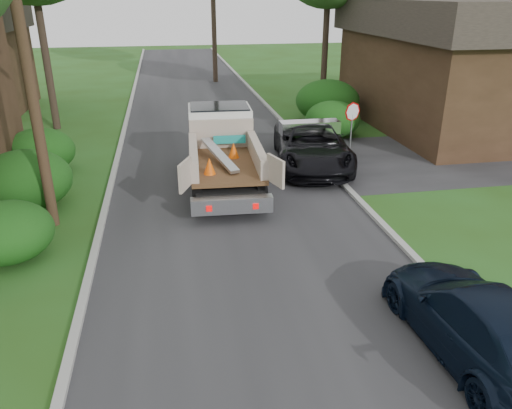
{
  "coord_description": "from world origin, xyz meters",
  "views": [
    {
      "loc": [
        -1.99,
        -9.35,
        6.38
      ],
      "look_at": [
        0.2,
        2.63,
        1.2
      ],
      "focal_mm": 35.0,
      "sensor_mm": 36.0,
      "label": 1
    }
  ],
  "objects": [
    {
      "name": "hedge_left_a",
      "position": [
        -6.2,
        3.0,
        0.77
      ],
      "size": [
        2.34,
        2.34,
        1.53
      ],
      "primitive_type": "ellipsoid",
      "color": "#153B0D",
      "rests_on": "ground"
    },
    {
      "name": "black_pickup",
      "position": [
        3.6,
        8.96,
        0.84
      ],
      "size": [
        3.75,
        6.4,
        1.67
      ],
      "primitive_type": "imported",
      "rotation": [
        0.0,
        0.0,
        -0.17
      ],
      "color": "black",
      "rests_on": "ground"
    },
    {
      "name": "side_street",
      "position": [
        12.0,
        9.0,
        0.01
      ],
      "size": [
        16.0,
        7.0,
        0.02
      ],
      "primitive_type": "cube",
      "color": "#28282B",
      "rests_on": "ground"
    },
    {
      "name": "road",
      "position": [
        0.0,
        10.0,
        0.0
      ],
      "size": [
        8.0,
        90.0,
        0.02
      ],
      "primitive_type": "cube",
      "color": "#28282B",
      "rests_on": "ground"
    },
    {
      "name": "hedge_left_c",
      "position": [
        -6.8,
        10.0,
        0.85
      ],
      "size": [
        2.6,
        2.6,
        1.7
      ],
      "primitive_type": "ellipsoid",
      "color": "#153B0D",
      "rests_on": "ground"
    },
    {
      "name": "house_right",
      "position": [
        13.0,
        14.0,
        3.16
      ],
      "size": [
        9.72,
        12.96,
        6.2
      ],
      "rotation": [
        0.0,
        0.0,
        1.57
      ],
      "color": "#362416",
      "rests_on": "ground"
    },
    {
      "name": "ground",
      "position": [
        0.0,
        0.0,
        0.0
      ],
      "size": [
        120.0,
        120.0,
        0.0
      ],
      "primitive_type": "plane",
      "color": "#284A15",
      "rests_on": "ground"
    },
    {
      "name": "hedge_right_b",
      "position": [
        6.5,
        16.0,
        1.1
      ],
      "size": [
        3.38,
        3.38,
        2.21
      ],
      "primitive_type": "ellipsoid",
      "color": "#153B0D",
      "rests_on": "ground"
    },
    {
      "name": "hedge_right_a",
      "position": [
        5.8,
        13.0,
        0.85
      ],
      "size": [
        2.6,
        2.6,
        1.7
      ],
      "primitive_type": "ellipsoid",
      "color": "#153B0D",
      "rests_on": "ground"
    },
    {
      "name": "curb_left",
      "position": [
        -4.1,
        10.0,
        0.06
      ],
      "size": [
        0.2,
        90.0,
        0.12
      ],
      "primitive_type": "cube",
      "color": "#9E9E99",
      "rests_on": "ground"
    },
    {
      "name": "stop_sign",
      "position": [
        5.2,
        9.0,
        1.78
      ],
      "size": [
        0.71,
        0.32,
        2.48
      ],
      "color": "slate",
      "rests_on": "ground"
    },
    {
      "name": "curb_right",
      "position": [
        4.1,
        10.0,
        0.06
      ],
      "size": [
        0.2,
        90.0,
        0.12
      ],
      "primitive_type": "cube",
      "color": "#9E9E99",
      "rests_on": "ground"
    },
    {
      "name": "utility_pole",
      "position": [
        -5.48,
        4.98,
        5.17
      ],
      "size": [
        2.42,
        1.25,
        10.0
      ],
      "color": "#382619",
      "rests_on": "ground"
    },
    {
      "name": "hedge_left_b",
      "position": [
        -6.5,
        6.5,
        0.94
      ],
      "size": [
        2.86,
        2.86,
        1.87
      ],
      "primitive_type": "ellipsoid",
      "color": "#153B0D",
      "rests_on": "ground"
    },
    {
      "name": "flatbed_truck",
      "position": [
        -0.04,
        8.19,
        1.34
      ],
      "size": [
        3.05,
        6.61,
        2.46
      ],
      "rotation": [
        0.0,
        0.0,
        -0.05
      ],
      "color": "black",
      "rests_on": "ground"
    },
    {
      "name": "navy_suv",
      "position": [
        3.52,
        -2.5,
        0.71
      ],
      "size": [
        2.15,
        4.98,
        1.43
      ],
      "primitive_type": "imported",
      "rotation": [
        0.0,
        0.0,
        3.17
      ],
      "color": "black",
      "rests_on": "ground"
    }
  ]
}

